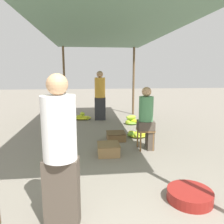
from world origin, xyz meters
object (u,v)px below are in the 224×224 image
vendor_foreground (60,151)px  banana_pile_right_1 (131,121)px  banana_pile_right_0 (137,134)px  crate_near (116,136)px  banana_pile_left_0 (58,158)px  shopper_walking_mid (100,95)px  banana_pile_left_1 (83,117)px  crate_mid (108,149)px  basin_black (190,195)px  vendor_seated (147,117)px  stool (145,133)px

vendor_foreground → banana_pile_right_1: (1.66, 4.48, -0.74)m
banana_pile_right_0 → crate_near: (-0.58, -0.18, 0.02)m
banana_pile_left_0 → banana_pile_right_1: banana_pile_right_1 is taller
banana_pile_right_1 → shopper_walking_mid: (-0.95, 0.80, 0.76)m
banana_pile_left_1 → crate_mid: banana_pile_left_1 is taller
vendor_foreground → basin_black: (1.58, 0.27, -0.78)m
vendor_seated → crate_near: 1.08m
vendor_seated → crate_mid: size_ratio=3.05×
basin_black → crate_mid: size_ratio=1.32×
vendor_foreground → banana_pile_left_0: vendor_foreground is taller
vendor_foreground → banana_pile_right_0: (1.54, 3.11, -0.78)m
basin_black → banana_pile_right_0: bearing=90.8°
vendor_seated → banana_pile_left_0: vendor_seated is taller
crate_near → crate_mid: size_ratio=1.02×
banana_pile_right_1 → stool: bearing=-93.9°
vendor_foreground → banana_pile_left_0: (-0.28, 1.71, -0.76)m
crate_near → banana_pile_left_1: bearing=108.9°
banana_pile_right_0 → crate_near: 0.61m
crate_near → stool: bearing=-52.0°
banana_pile_left_0 → banana_pile_right_1: (1.94, 2.77, 0.02)m
banana_pile_right_1 → crate_near: bearing=-114.2°
banana_pile_right_1 → crate_near: banana_pile_right_1 is taller
vendor_foreground → crate_mid: bearing=70.9°
crate_mid → banana_pile_left_0: bearing=-164.5°
banana_pile_right_0 → banana_pile_right_1: banana_pile_right_1 is taller
basin_black → banana_pile_left_0: banana_pile_left_0 is taller
banana_pile_left_0 → crate_mid: bearing=15.5°
basin_black → shopper_walking_mid: 5.14m
banana_pile_right_0 → crate_near: bearing=-162.3°
banana_pile_right_0 → banana_pile_left_1: bearing=121.8°
banana_pile_right_0 → banana_pile_right_1: 1.37m
banana_pile_left_1 → banana_pile_right_0: size_ratio=1.06×
banana_pile_left_0 → banana_pile_left_1: (0.39, 3.70, -0.02)m
banana_pile_left_1 → crate_mid: size_ratio=1.36×
banana_pile_left_1 → vendor_foreground: bearing=-91.2°
banana_pile_right_0 → crate_mid: (-0.85, -1.13, 0.04)m
vendor_seated → banana_pile_right_1: 2.33m
vendor_foreground → shopper_walking_mid: (0.71, 5.28, 0.02)m
banana_pile_right_0 → vendor_seated: bearing=-90.8°
vendor_seated → shopper_walking_mid: size_ratio=0.80×
shopper_walking_mid → basin_black: bearing=-80.2°
crate_mid → vendor_foreground: bearing=-109.1°
banana_pile_right_1 → vendor_seated: bearing=-93.4°
basin_black → crate_near: (-0.62, 2.65, 0.02)m
banana_pile_right_1 → crate_mid: size_ratio=1.17×
banana_pile_right_0 → banana_pile_right_1: size_ratio=1.10×
basin_black → shopper_walking_mid: bearing=99.8°
basin_black → crate_mid: crate_mid is taller
stool → vendor_seated: (0.02, 0.00, 0.35)m
banana_pile_left_0 → banana_pile_right_0: (1.82, 1.40, -0.01)m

